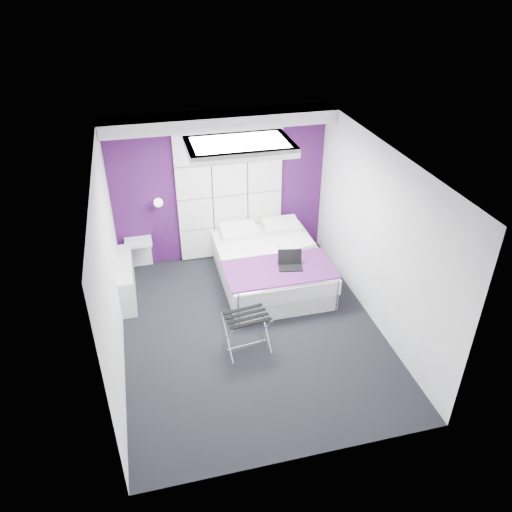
{
  "coord_description": "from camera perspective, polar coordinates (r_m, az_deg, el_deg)",
  "views": [
    {
      "loc": [
        -1.29,
        -5.43,
        4.68
      ],
      "look_at": [
        0.16,
        0.35,
        1.02
      ],
      "focal_mm": 35.0,
      "sensor_mm": 36.0,
      "label": 1
    }
  ],
  "objects": [
    {
      "name": "floor",
      "position": [
        7.28,
        -0.52,
        -8.45
      ],
      "size": [
        4.4,
        4.4,
        0.0
      ],
      "primitive_type": "plane",
      "color": "black",
      "rests_on": "ground"
    },
    {
      "name": "ceiling",
      "position": [
        5.96,
        -0.64,
        11.08
      ],
      "size": [
        4.4,
        4.4,
        0.0
      ],
      "primitive_type": "plane",
      "rotation": [
        3.14,
        0.0,
        0.0
      ],
      "color": "white",
      "rests_on": "wall_back"
    },
    {
      "name": "wall_back",
      "position": [
        8.44,
        -4.11,
        7.85
      ],
      "size": [
        3.6,
        0.0,
        3.6
      ],
      "primitive_type": "plane",
      "rotation": [
        1.57,
        0.0,
        0.0
      ],
      "color": "silver",
      "rests_on": "floor"
    },
    {
      "name": "wall_left",
      "position": [
        6.42,
        -16.41,
        -1.71
      ],
      "size": [
        0.0,
        4.4,
        4.4
      ],
      "primitive_type": "plane",
      "rotation": [
        1.57,
        0.0,
        1.57
      ],
      "color": "silver",
      "rests_on": "floor"
    },
    {
      "name": "wall_right",
      "position": [
        7.1,
        13.7,
        2.14
      ],
      "size": [
        0.0,
        4.4,
        4.4
      ],
      "primitive_type": "plane",
      "rotation": [
        1.57,
        0.0,
        -1.57
      ],
      "color": "silver",
      "rests_on": "floor"
    },
    {
      "name": "accent_wall",
      "position": [
        8.43,
        -4.1,
        7.83
      ],
      "size": [
        3.58,
        0.02,
        2.58
      ],
      "primitive_type": "cube",
      "color": "#3B0F45",
      "rests_on": "wall_back"
    },
    {
      "name": "soffit",
      "position": [
        7.8,
        -4.1,
        15.23
      ],
      "size": [
        3.58,
        0.5,
        0.2
      ],
      "primitive_type": "cube",
      "color": "silver",
      "rests_on": "wall_back"
    },
    {
      "name": "headboard",
      "position": [
        8.47,
        -3.0,
        7.0
      ],
      "size": [
        1.8,
        0.08,
        2.3
      ],
      "primitive_type": null,
      "color": "silver",
      "rests_on": "wall_back"
    },
    {
      "name": "skylight",
      "position": [
        6.52,
        -1.9,
        12.45
      ],
      "size": [
        1.36,
        0.86,
        0.12
      ],
      "primitive_type": null,
      "color": "white",
      "rests_on": "ceiling"
    },
    {
      "name": "wall_lamp",
      "position": [
        8.25,
        -11.13,
        6.13
      ],
      "size": [
        0.15,
        0.15,
        0.15
      ],
      "primitive_type": "sphere",
      "color": "white",
      "rests_on": "wall_back"
    },
    {
      "name": "radiator",
      "position": [
        8.04,
        -14.57,
        -2.63
      ],
      "size": [
        0.22,
        1.2,
        0.6
      ],
      "primitive_type": "cube",
      "color": "silver",
      "rests_on": "floor"
    },
    {
      "name": "bed",
      "position": [
        8.11,
        1.66,
        -1.17
      ],
      "size": [
        1.67,
        2.01,
        0.71
      ],
      "color": "silver",
      "rests_on": "floor"
    },
    {
      "name": "nightstand",
      "position": [
        8.52,
        -13.32,
        1.57
      ],
      "size": [
        0.44,
        0.35,
        0.05
      ],
      "primitive_type": "cube",
      "color": "silver",
      "rests_on": "wall_back"
    },
    {
      "name": "luggage_rack",
      "position": [
        6.81,
        -1.06,
        -8.7
      ],
      "size": [
        0.57,
        0.42,
        0.56
      ],
      "rotation": [
        0.0,
        0.0,
        0.13
      ],
      "color": "silver",
      "rests_on": "floor"
    },
    {
      "name": "laptop",
      "position": [
        7.6,
        3.84,
        -0.75
      ],
      "size": [
        0.36,
        0.26,
        0.26
      ],
      "rotation": [
        0.0,
        0.0,
        -0.18
      ],
      "color": "black",
      "rests_on": "bed"
    }
  ]
}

